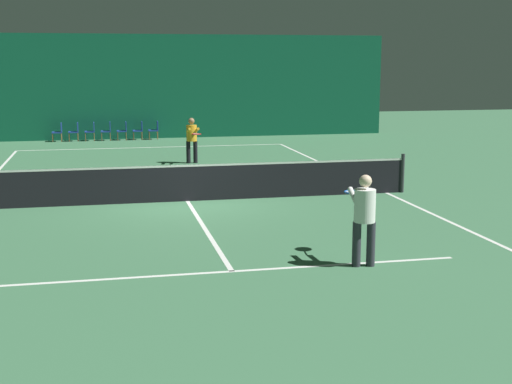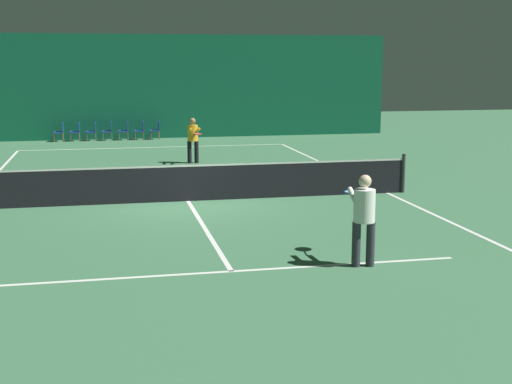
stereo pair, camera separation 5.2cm
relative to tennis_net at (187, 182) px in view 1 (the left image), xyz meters
name	(u,v)px [view 1 (the left image)]	position (x,y,z in m)	size (l,w,h in m)	color
ground_plane	(187,201)	(0.00, 0.00, -0.51)	(60.00, 60.00, 0.00)	#3D704C
backdrop_curtain	(146,87)	(0.00, 15.54, 1.88)	(23.00, 0.12, 4.79)	#0F5138
court_line_baseline_far	(153,147)	(0.00, 11.90, -0.51)	(11.00, 0.10, 0.00)	white
court_line_service_far	(165,166)	(0.00, 6.40, -0.51)	(8.25, 0.10, 0.00)	white
court_line_service_near	(232,271)	(0.00, -6.40, -0.51)	(8.25, 0.10, 0.00)	white
court_line_sideline_right	(387,193)	(5.50, 0.00, -0.51)	(0.10, 23.80, 0.00)	white
court_line_centre	(187,201)	(0.00, 0.00, -0.51)	(0.10, 12.80, 0.00)	white
tennis_net	(187,182)	(0.00, 0.00, 0.00)	(12.00, 0.10, 1.07)	black
player_near	(364,213)	(2.34, -6.52, 0.44)	(0.52, 1.37, 1.64)	#2D2D38
player_far	(192,137)	(1.00, 6.88, 0.42)	(0.42, 1.33, 1.60)	black
courtside_chair_0	(59,131)	(-3.98, 14.99, -0.03)	(0.44, 0.44, 0.84)	brown
courtside_chair_1	(75,130)	(-3.27, 14.99, -0.03)	(0.44, 0.44, 0.84)	brown
courtside_chair_2	(91,130)	(-2.55, 14.99, -0.03)	(0.44, 0.44, 0.84)	brown
courtside_chair_3	(107,130)	(-1.84, 14.99, -0.03)	(0.44, 0.44, 0.84)	brown
courtside_chair_4	(123,130)	(-1.12, 14.99, -0.03)	(0.44, 0.44, 0.84)	brown
courtside_chair_5	(139,129)	(-0.41, 14.99, -0.03)	(0.44, 0.44, 0.84)	brown
courtside_chair_6	(155,129)	(0.31, 14.99, -0.03)	(0.44, 0.44, 0.84)	brown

